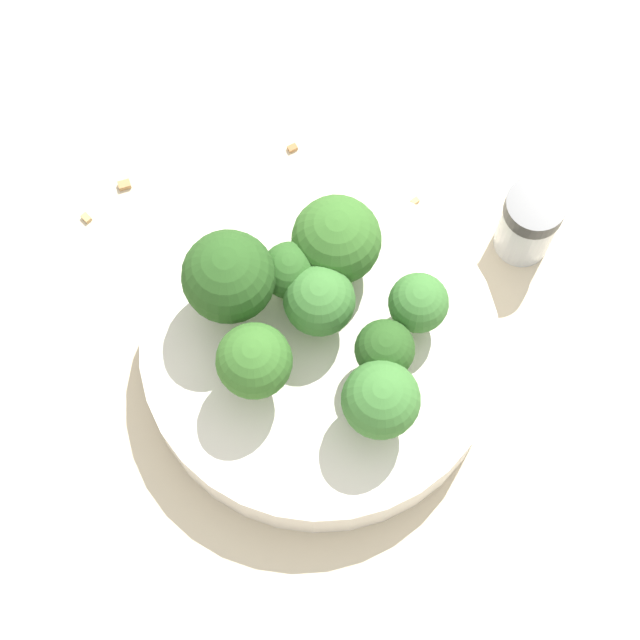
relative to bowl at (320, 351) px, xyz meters
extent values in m
plane|color=beige|center=(0.00, 0.00, -0.02)|extent=(3.00, 3.00, 0.00)
cylinder|color=silver|center=(0.00, 0.00, 0.00)|extent=(0.21, 0.21, 0.04)
cylinder|color=#7A9E5B|center=(0.03, -0.05, 0.03)|extent=(0.02, 0.02, 0.02)
sphere|color=#3D7533|center=(0.03, -0.05, 0.05)|extent=(0.03, 0.03, 0.03)
cylinder|color=#8EB770|center=(0.01, 0.01, 0.03)|extent=(0.02, 0.02, 0.02)
sphere|color=#3D7533|center=(0.01, 0.01, 0.05)|extent=(0.04, 0.04, 0.04)
cylinder|color=#8EB770|center=(0.00, 0.06, 0.04)|extent=(0.02, 0.02, 0.03)
sphere|color=#28511E|center=(0.00, 0.06, 0.06)|extent=(0.05, 0.05, 0.05)
cylinder|color=#8EB770|center=(0.05, 0.01, 0.03)|extent=(0.02, 0.02, 0.02)
sphere|color=#386B28|center=(0.05, 0.01, 0.05)|extent=(0.05, 0.05, 0.05)
cylinder|color=#84AD66|center=(-0.04, 0.02, 0.03)|extent=(0.02, 0.02, 0.03)
sphere|color=#386B28|center=(-0.04, 0.02, 0.06)|extent=(0.04, 0.04, 0.04)
cylinder|color=#8EB770|center=(0.02, 0.03, 0.03)|extent=(0.02, 0.02, 0.03)
sphere|color=#2D5B23|center=(0.02, 0.03, 0.05)|extent=(0.03, 0.03, 0.03)
cylinder|color=#8EB770|center=(0.00, -0.04, 0.03)|extent=(0.02, 0.02, 0.02)
sphere|color=#28511E|center=(0.00, -0.04, 0.05)|extent=(0.03, 0.03, 0.03)
cylinder|color=#8EB770|center=(-0.03, -0.05, 0.03)|extent=(0.02, 0.02, 0.03)
sphere|color=#3D7533|center=(-0.03, -0.05, 0.05)|extent=(0.04, 0.04, 0.04)
cylinder|color=#B2B7BC|center=(0.13, -0.08, 0.00)|extent=(0.04, 0.04, 0.04)
cylinder|color=#2D2D2D|center=(0.13, -0.08, 0.03)|extent=(0.04, 0.04, 0.01)
cube|color=#AD7F4C|center=(0.06, 0.17, -0.02)|extent=(0.01, 0.01, 0.01)
cube|color=olive|center=(0.13, 0.08, -0.02)|extent=(0.01, 0.01, 0.01)
cube|color=tan|center=(0.03, 0.18, -0.02)|extent=(0.01, 0.01, 0.01)
cube|color=tan|center=(0.13, -0.01, -0.02)|extent=(0.01, 0.01, 0.01)
camera|label=1|loc=(-0.19, -0.09, 0.61)|focal=60.00mm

